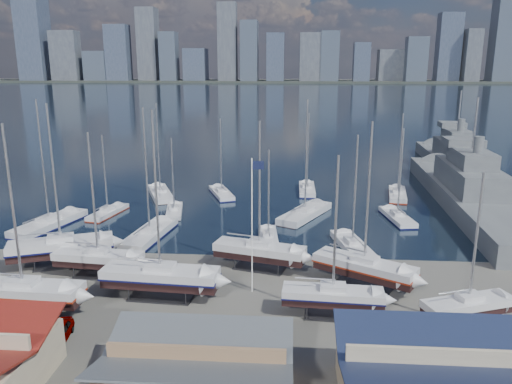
# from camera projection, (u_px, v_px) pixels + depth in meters

# --- Properties ---
(ground) EXTENTS (1400.00, 1400.00, 0.00)m
(ground) POSITION_uv_depth(u_px,v_px,m) (228.00, 294.00, 48.68)
(ground) COLOR #605E59
(ground) RESTS_ON ground
(water) EXTENTS (1400.00, 600.00, 0.40)m
(water) POSITION_uv_depth(u_px,v_px,m) (284.00, 96.00, 348.12)
(water) COLOR #182A38
(water) RESTS_ON ground
(far_shore) EXTENTS (1400.00, 80.00, 2.20)m
(far_shore) POSITION_uv_depth(u_px,v_px,m) (288.00, 81.00, 598.92)
(far_shore) COLOR #2D332D
(far_shore) RESTS_ON ground
(skyline) EXTENTS (639.14, 43.80, 107.69)m
(skyline) POSITION_uv_depth(u_px,v_px,m) (282.00, 48.00, 583.95)
(skyline) COLOR #475166
(skyline) RESTS_ON far_shore
(shed_grey) EXTENTS (12.60, 8.40, 4.17)m
(shed_grey) POSITION_uv_depth(u_px,v_px,m) (196.00, 372.00, 32.69)
(shed_grey) COLOR #8C6B4C
(shed_grey) RESTS_ON ground
(shed_blue) EXTENTS (13.65, 9.45, 4.71)m
(shed_blue) POSITION_uv_depth(u_px,v_px,m) (446.00, 380.00, 31.50)
(shed_blue) COLOR #BFB293
(shed_blue) RESTS_ON ground
(sailboat_cradle_0) EXTENTS (11.50, 7.04, 17.86)m
(sailboat_cradle_0) POSITION_uv_depth(u_px,v_px,m) (61.00, 247.00, 55.09)
(sailboat_cradle_0) COLOR #2D2D33
(sailboat_cradle_0) RESTS_ON ground
(sailboat_cradle_1) EXTENTS (10.76, 3.49, 17.08)m
(sailboat_cradle_1) POSITION_uv_depth(u_px,v_px,m) (23.00, 292.00, 44.28)
(sailboat_cradle_1) COLOR #2D2D33
(sailboat_cradle_1) RESTS_ON ground
(sailboat_cradle_2) EXTENTS (9.52, 3.49, 15.27)m
(sailboat_cradle_2) POSITION_uv_depth(u_px,v_px,m) (98.00, 258.00, 52.18)
(sailboat_cradle_2) COLOR #2D2D33
(sailboat_cradle_2) RESTS_ON ground
(sailboat_cradle_3) EXTENTS (11.38, 3.95, 17.91)m
(sailboat_cradle_3) POSITION_uv_depth(u_px,v_px,m) (160.00, 276.00, 47.37)
(sailboat_cradle_3) COLOR #2D2D33
(sailboat_cradle_3) RESTS_ON ground
(sailboat_cradle_4) EXTENTS (10.29, 5.29, 16.16)m
(sailboat_cradle_4) POSITION_uv_depth(u_px,v_px,m) (259.00, 251.00, 54.07)
(sailboat_cradle_4) COLOR #2D2D33
(sailboat_cradle_4) RESTS_ON ground
(sailboat_cradle_5) EXTENTS (9.06, 3.06, 14.54)m
(sailboat_cradle_5) POSITION_uv_depth(u_px,v_px,m) (333.00, 296.00, 43.83)
(sailboat_cradle_5) COLOR #2D2D33
(sailboat_cradle_5) RESTS_ON ground
(sailboat_cradle_6) EXTENTS (10.29, 7.84, 16.61)m
(sailboat_cradle_6) POSITION_uv_depth(u_px,v_px,m) (364.00, 267.00, 49.70)
(sailboat_cradle_6) COLOR #2D2D33
(sailboat_cradle_6) RESTS_ON ground
(sailboat_cradle_7) EXTENTS (8.41, 4.95, 13.47)m
(sailboat_cradle_7) POSITION_uv_depth(u_px,v_px,m) (469.00, 305.00, 42.22)
(sailboat_cradle_7) COLOR #2D2D33
(sailboat_cradle_7) RESTS_ON ground
(sailboat_moored_0) EXTENTS (6.54, 12.65, 18.21)m
(sailboat_moored_0) POSITION_uv_depth(u_px,v_px,m) (50.00, 225.00, 68.29)
(sailboat_moored_0) COLOR black
(sailboat_moored_0) RESTS_ON water
(sailboat_moored_1) EXTENTS (4.03, 8.64, 12.46)m
(sailboat_moored_1) POSITION_uv_depth(u_px,v_px,m) (108.00, 213.00, 73.87)
(sailboat_moored_1) COLOR black
(sailboat_moored_1) RESTS_ON water
(sailboat_moored_2) EXTENTS (6.96, 11.18, 16.37)m
(sailboat_moored_2) POSITION_uv_depth(u_px,v_px,m) (160.00, 195.00, 84.07)
(sailboat_moored_2) COLOR black
(sailboat_moored_2) RESTS_ON water
(sailboat_moored_3) EXTENTS (4.93, 12.04, 17.48)m
(sailboat_moored_3) POSITION_uv_depth(u_px,v_px,m) (150.00, 236.00, 64.16)
(sailboat_moored_3) COLOR black
(sailboat_moored_3) RESTS_ON water
(sailboat_moored_4) EXTENTS (3.64, 8.18, 11.94)m
(sailboat_moored_4) POSITION_uv_depth(u_px,v_px,m) (174.00, 212.00, 74.58)
(sailboat_moored_4) COLOR black
(sailboat_moored_4) RESTS_ON water
(sailboat_moored_5) EXTENTS (5.66, 9.47, 13.69)m
(sailboat_moored_5) POSITION_uv_depth(u_px,v_px,m) (222.00, 194.00, 84.68)
(sailboat_moored_5) COLOR black
(sailboat_moored_5) RESTS_ON water
(sailboat_moored_6) EXTENTS (3.06, 8.36, 12.23)m
(sailboat_moored_6) POSITION_uv_depth(u_px,v_px,m) (268.00, 238.00, 63.17)
(sailboat_moored_6) COLOR black
(sailboat_moored_6) RESTS_ON water
(sailboat_moored_7) EXTENTS (8.38, 12.00, 17.82)m
(sailboat_moored_7) POSITION_uv_depth(u_px,v_px,m) (305.00, 215.00, 72.86)
(sailboat_moored_7) COLOR black
(sailboat_moored_7) RESTS_ON water
(sailboat_moored_8) EXTENTS (2.72, 9.65, 14.42)m
(sailboat_moored_8) POSITION_uv_depth(u_px,v_px,m) (307.00, 190.00, 87.22)
(sailboat_moored_8) COLOR black
(sailboat_moored_8) RESTS_ON water
(sailboat_moored_9) EXTENTS (4.79, 10.00, 14.55)m
(sailboat_moored_9) POSITION_uv_depth(u_px,v_px,m) (352.00, 247.00, 60.27)
(sailboat_moored_9) COLOR black
(sailboat_moored_9) RESTS_ON water
(sailboat_moored_10) EXTENTS (4.00, 9.50, 13.77)m
(sailboat_moored_10) POSITION_uv_depth(u_px,v_px,m) (397.00, 218.00, 71.51)
(sailboat_moored_10) COLOR black
(sailboat_moored_10) RESTS_ON water
(sailboat_moored_11) EXTENTS (4.35, 10.14, 14.67)m
(sailboat_moored_11) POSITION_uv_depth(u_px,v_px,m) (397.00, 195.00, 83.83)
(sailboat_moored_11) COLOR black
(sailboat_moored_11) RESTS_ON water
(naval_ship_east) EXTENTS (10.77, 52.64, 18.71)m
(naval_ship_east) POSITION_uv_depth(u_px,v_px,m) (467.00, 195.00, 78.55)
(naval_ship_east) COLOR slate
(naval_ship_east) RESTS_ON water
(naval_ship_west) EXTENTS (9.57, 46.28, 18.14)m
(naval_ship_west) POSITION_uv_depth(u_px,v_px,m) (454.00, 162.00, 104.91)
(naval_ship_west) COLOR slate
(naval_ship_west) RESTS_ON water
(car_a) EXTENTS (2.27, 4.40, 1.43)m
(car_a) POSITION_uv_depth(u_px,v_px,m) (58.00, 332.00, 40.30)
(car_a) COLOR gray
(car_a) RESTS_ON ground
(car_b) EXTENTS (4.92, 3.23, 1.53)m
(car_b) POSITION_uv_depth(u_px,v_px,m) (179.00, 337.00, 39.47)
(car_b) COLOR gray
(car_b) RESTS_ON ground
(car_c) EXTENTS (3.69, 5.58, 1.42)m
(car_c) POSITION_uv_depth(u_px,v_px,m) (162.00, 355.00, 37.22)
(car_c) COLOR gray
(car_c) RESTS_ON ground
(car_d) EXTENTS (2.70, 4.88, 1.34)m
(car_d) POSITION_uv_depth(u_px,v_px,m) (261.00, 348.00, 38.12)
(car_d) COLOR gray
(car_d) RESTS_ON ground
(flagpole) EXTENTS (1.17, 0.12, 13.38)m
(flagpole) POSITION_uv_depth(u_px,v_px,m) (253.00, 216.00, 47.18)
(flagpole) COLOR white
(flagpole) RESTS_ON ground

